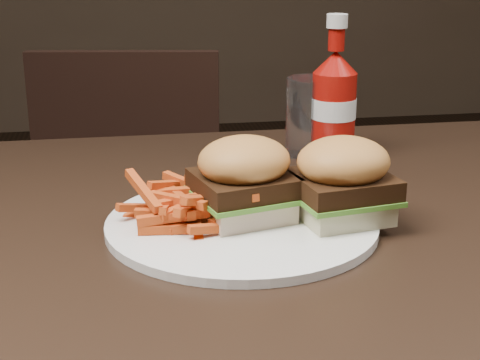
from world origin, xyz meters
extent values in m
cube|color=black|center=(0.00, 0.00, 0.73)|extent=(1.20, 0.80, 0.04)
cube|color=black|center=(-0.19, 0.86, 0.43)|extent=(0.44, 0.44, 0.04)
cylinder|color=white|center=(-0.11, 0.00, 0.76)|extent=(0.28, 0.28, 0.01)
cube|color=beige|center=(-0.11, 0.00, 0.77)|extent=(0.10, 0.10, 0.02)
cube|color=beige|center=(-0.01, -0.02, 0.77)|extent=(0.10, 0.09, 0.02)
cylinder|color=#9B0F09|center=(0.05, 0.23, 0.81)|extent=(0.07, 0.07, 0.12)
cylinder|color=white|center=(0.03, 0.25, 0.81)|extent=(0.09, 0.09, 0.11)
camera|label=1|loc=(-0.24, -0.70, 1.04)|focal=55.00mm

